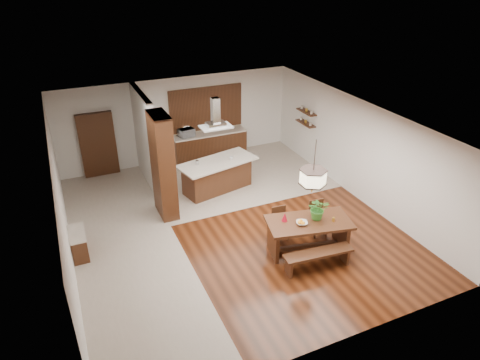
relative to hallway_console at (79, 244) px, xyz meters
name	(u,v)px	position (x,y,z in m)	size (l,w,h in m)	color
room_shell	(229,153)	(3.81, -0.20, 1.75)	(9.00, 9.04, 2.92)	#38180A
tile_hallway	(127,248)	(1.06, -0.20, -0.31)	(2.50, 9.00, 0.01)	#B8A999
tile_kitchen	(235,176)	(5.06, 2.30, -0.31)	(5.50, 4.00, 0.01)	#B8A999
soffit_band	(229,122)	(3.81, -0.20, 2.57)	(8.00, 9.00, 0.02)	#391A0E
partition_pier	(163,166)	(2.41, 1.00, 1.14)	(0.45, 1.00, 2.90)	black
partition_stub	(145,139)	(2.41, 3.10, 1.14)	(0.18, 2.40, 2.90)	silver
hallway_console	(79,244)	(0.00, 0.00, 0.00)	(0.37, 0.88, 0.63)	black
hallway_doorway	(98,145)	(1.11, 4.20, 0.74)	(1.10, 0.20, 2.10)	black
rear_counter	(210,145)	(4.81, 4.00, 0.16)	(2.60, 0.62, 0.95)	black
kitchen_window	(206,108)	(4.81, 4.26, 1.44)	(2.60, 0.08, 1.50)	brown
shelf_lower	(306,123)	(7.68, 2.40, 1.08)	(0.26, 0.90, 0.04)	black
shelf_upper	(306,112)	(7.68, 2.40, 1.49)	(0.26, 0.90, 0.04)	black
dining_table	(308,229)	(5.08, -2.04, 0.29)	(2.16, 1.40, 0.83)	black
dining_bench	(318,260)	(4.92, -2.74, -0.09)	(1.63, 0.36, 0.46)	black
dining_chair_left	(281,224)	(4.73, -1.34, 0.11)	(0.37, 0.37, 0.84)	black
dining_chair_right	(318,218)	(5.70, -1.56, 0.14)	(0.40, 0.40, 0.91)	black
pendant_lantern	(314,167)	(5.08, -2.04, 1.93)	(0.64, 0.64, 1.31)	#F4E9BB
foliage_plant	(318,209)	(5.32, -2.02, 0.79)	(0.49, 0.43, 0.55)	#347828
fruit_bowl	(302,223)	(4.85, -2.08, 0.55)	(0.26, 0.26, 0.06)	beige
napkin_cone	(285,217)	(4.55, -1.79, 0.62)	(0.14, 0.14, 0.22)	#AA0C1F
gold_ornament	(333,219)	(5.60, -2.28, 0.56)	(0.07, 0.07, 0.10)	gold
kitchen_island	(217,175)	(4.19, 1.69, 0.18)	(2.53, 1.53, 0.97)	black
range_hood	(216,113)	(4.19, 1.69, 2.15)	(0.90, 0.55, 0.87)	silver
island_cup	(231,158)	(4.63, 1.61, 0.70)	(0.11, 0.11, 0.09)	silver
microwave	(186,133)	(3.98, 3.97, 0.78)	(0.51, 0.35, 0.28)	#B2B4BA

